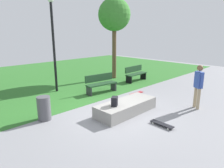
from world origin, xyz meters
The scene contains 12 objects.
ground_plane centered at (0.00, 0.00, 0.00)m, with size 28.00×28.00×0.00m, color gray.
grass_lawn centered at (0.00, 7.70, 0.00)m, with size 26.60×12.60×0.01m, color #2D6B28.
concrete_ledge centered at (0.30, -0.28, 0.22)m, with size 2.49×0.95×0.44m, color gray.
backpack_on_ledge centered at (-0.32, -0.28, 0.60)m, with size 0.28×0.20×0.32m, color black.
skater_performing_trick centered at (2.62, -1.91, 1.01)m, with size 0.35×0.38×1.72m.
skateboard_by_ledge centered at (0.29, -1.82, 0.06)m, with size 0.22×0.81×0.08m.
skateboard_spare centered at (2.35, 0.86, 0.06)m, with size 0.81×0.23×0.08m.
park_bench_near_lamppost centered at (4.51, 2.68, 0.48)m, with size 1.62×0.54×0.91m.
park_bench_far_left centered at (1.37, 2.33, 0.48)m, with size 1.65×0.66×0.91m.
tree_tall_oak centered at (4.19, 4.19, 3.89)m, with size 1.98×1.98×4.95m.
lamp_post centered at (-0.07, 4.09, 2.72)m, with size 0.28×0.28×4.52m.
trash_bin centered at (-2.15, 1.29, 0.41)m, with size 0.45×0.45×0.83m, color #4C4C51.
Camera 1 is at (-5.05, -4.92, 2.93)m, focal length 32.47 mm.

